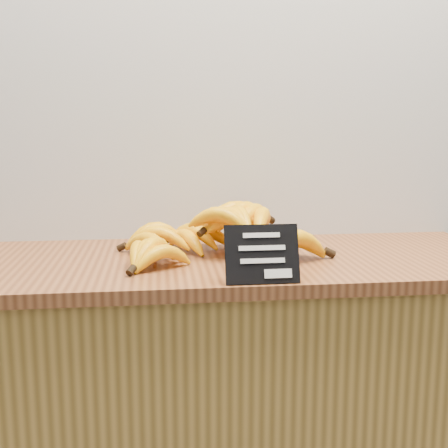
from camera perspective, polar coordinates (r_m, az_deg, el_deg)
counter at (r=1.56m, az=-0.23°, el=-20.70°), size 1.32×0.50×0.90m
counter_top at (r=1.39m, az=-0.24°, el=-3.92°), size 1.42×0.54×0.03m
chalkboard_sign at (r=1.15m, az=3.89°, el=-3.08°), size 0.15×0.05×0.12m
banana_pile at (r=1.38m, az=-0.37°, el=-0.97°), size 0.55×0.40×0.12m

